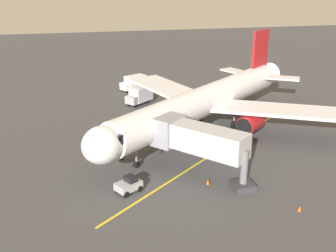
# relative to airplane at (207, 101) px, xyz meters

# --- Properties ---
(ground_plane) EXTENTS (220.00, 220.00, 0.00)m
(ground_plane) POSITION_rel_airplane_xyz_m (0.21, -1.90, -4.00)
(ground_plane) COLOR #424244
(apron_lead_in_line) EXTENTS (31.15, 25.46, 0.01)m
(apron_lead_in_line) POSITION_rel_airplane_xyz_m (0.22, 6.18, -4.00)
(apron_lead_in_line) COLOR yellow
(apron_lead_in_line) RESTS_ON ground
(airplane) EXTENTS (33.94, 32.04, 11.50)m
(airplane) POSITION_rel_airplane_xyz_m (0.00, 0.00, 0.00)
(airplane) COLOR white
(airplane) RESTS_ON ground
(jet_bridge) EXTENTS (8.82, 10.07, 5.40)m
(jet_bridge) POSITION_rel_airplane_xyz_m (5.35, 11.29, -0.24)
(jet_bridge) COLOR #B7B7BC
(jet_bridge) RESTS_ON ground
(ground_crew_marshaller) EXTENTS (0.47, 0.39, 1.71)m
(ground_crew_marshaller) POSITION_rel_airplane_xyz_m (11.90, 6.52, -3.12)
(ground_crew_marshaller) COLOR #23232D
(ground_crew_marshaller) RESTS_ON ground
(ground_crew_wing_walker) EXTENTS (0.26, 0.40, 1.71)m
(ground_crew_wing_walker) POSITION_rel_airplane_xyz_m (-2.56, -6.46, -3.12)
(ground_crew_wing_walker) COLOR #23232D
(ground_crew_wing_walker) RESTS_ON ground
(ground_crew_loader) EXTENTS (0.47, 0.44, 1.71)m
(ground_crew_loader) POSITION_rel_airplane_xyz_m (7.47, 5.88, -3.12)
(ground_crew_loader) COLOR #23232D
(ground_crew_loader) RESTS_ON ground
(box_truck_near_nose) EXTENTS (4.79, 4.43, 2.62)m
(box_truck_near_nose) POSITION_rel_airplane_xyz_m (6.29, -13.96, -2.62)
(box_truck_near_nose) COLOR #9E9EA3
(box_truck_near_nose) RESTS_ON ground
(box_truck_portside) EXTENTS (4.98, 3.85, 2.62)m
(box_truck_portside) POSITION_rel_airplane_xyz_m (5.80, -22.32, -2.62)
(box_truck_portside) COLOR white
(box_truck_portside) RESTS_ON ground
(tug_starboard_side) EXTENTS (2.74, 2.43, 1.50)m
(tug_starboard_side) POSITION_rel_airplane_xyz_m (12.24, 13.63, -3.30)
(tug_starboard_side) COLOR #9E9EA3
(tug_starboard_side) RESTS_ON ground
(safety_cone_nose_left) EXTENTS (0.32, 0.32, 0.55)m
(safety_cone_nose_left) POSITION_rel_airplane_xyz_m (4.67, 14.04, -3.73)
(safety_cone_nose_left) COLOR #F2590F
(safety_cone_nose_left) RESTS_ON ground
(safety_cone_nose_right) EXTENTS (0.32, 0.32, 0.55)m
(safety_cone_nose_right) POSITION_rel_airplane_xyz_m (13.55, 0.04, -3.73)
(safety_cone_nose_right) COLOR #F2590F
(safety_cone_nose_right) RESTS_ON ground
(safety_cone_wing_port) EXTENTS (0.32, 0.32, 0.55)m
(safety_cone_wing_port) POSITION_rel_airplane_xyz_m (-1.26, 20.43, -3.73)
(safety_cone_wing_port) COLOR #F2590F
(safety_cone_wing_port) RESTS_ON ground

